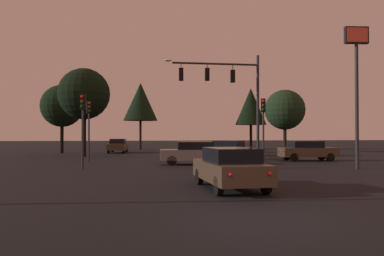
{
  "coord_description": "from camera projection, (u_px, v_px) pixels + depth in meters",
  "views": [
    {
      "loc": [
        -2.92,
        -8.65,
        2.03
      ],
      "look_at": [
        1.46,
        19.33,
        2.48
      ],
      "focal_mm": 35.28,
      "sensor_mm": 36.0,
      "label": 1
    }
  ],
  "objects": [
    {
      "name": "car_far_lane",
      "position": [
        118.0,
        145.0,
        40.95
      ],
      "size": [
        2.16,
        4.54,
        1.52
      ],
      "color": "#473828",
      "rests_on": "ground"
    },
    {
      "name": "car_crossing_left",
      "position": [
        193.0,
        153.0,
        25.06
      ],
      "size": [
        4.46,
        2.08,
        1.52
      ],
      "color": "gray",
      "rests_on": "ground"
    },
    {
      "name": "tree_behind_sign",
      "position": [
        251.0,
        107.0,
        50.24
      ],
      "size": [
        4.12,
        4.12,
        8.16
      ],
      "color": "black",
      "rests_on": "ground"
    },
    {
      "name": "tree_center_horizon",
      "position": [
        62.0,
        106.0,
        40.09
      ],
      "size": [
        4.48,
        4.48,
        7.26
      ],
      "color": "black",
      "rests_on": "ground"
    },
    {
      "name": "traffic_light_median",
      "position": [
        263.0,
        118.0,
        24.82
      ],
      "size": [
        0.37,
        0.39,
        4.37
      ],
      "color": "#232326",
      "rests_on": "ground"
    },
    {
      "name": "tree_lot_edge",
      "position": [
        285.0,
        110.0,
        43.21
      ],
      "size": [
        4.61,
        4.61,
        7.13
      ],
      "color": "black",
      "rests_on": "ground"
    },
    {
      "name": "car_parked_lot",
      "position": [
        227.0,
        149.0,
        30.48
      ],
      "size": [
        4.29,
        4.0,
        1.52
      ],
      "color": "#473828",
      "rests_on": "ground"
    },
    {
      "name": "tree_right_cluster",
      "position": [
        84.0,
        94.0,
        34.06
      ],
      "size": [
        4.64,
        4.64,
        7.98
      ],
      "color": "black",
      "rests_on": "ground"
    },
    {
      "name": "tree_left_far",
      "position": [
        140.0,
        102.0,
        49.26
      ],
      "size": [
        4.44,
        4.44,
        8.75
      ],
      "color": "black",
      "rests_on": "ground"
    },
    {
      "name": "car_crossing_right",
      "position": [
        308.0,
        150.0,
        28.61
      ],
      "size": [
        4.39,
        1.97,
        1.52
      ],
      "color": "#473828",
      "rests_on": "ground"
    },
    {
      "name": "car_nearside_lane",
      "position": [
        230.0,
        167.0,
        13.9
      ],
      "size": [
        2.08,
        4.43,
        1.52
      ],
      "color": "#473828",
      "rests_on": "ground"
    },
    {
      "name": "store_sign_illuminated",
      "position": [
        357.0,
        66.0,
        22.0
      ],
      "size": [
        1.42,
        0.4,
        8.31
      ],
      "color": "#232326",
      "rests_on": "ground"
    },
    {
      "name": "ground_plane",
      "position": [
        167.0,
        157.0,
        33.16
      ],
      "size": [
        168.0,
        168.0,
        0.0
      ],
      "primitive_type": "plane",
      "color": "black",
      "rests_on": "ground"
    },
    {
      "name": "traffic_light_corner_right",
      "position": [
        89.0,
        119.0,
        27.06
      ],
      "size": [
        0.36,
        0.38,
        4.42
      ],
      "color": "#232326",
      "rests_on": "ground"
    },
    {
      "name": "traffic_signal_mast_arm",
      "position": [
        230.0,
        87.0,
        26.8
      ],
      "size": [
        6.86,
        0.39,
        7.7
      ],
      "color": "#232326",
      "rests_on": "ground"
    },
    {
      "name": "traffic_light_corner_left",
      "position": [
        83.0,
        116.0,
        21.46
      ],
      "size": [
        0.35,
        0.38,
        4.32
      ],
      "color": "#232326",
      "rests_on": "ground"
    }
  ]
}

